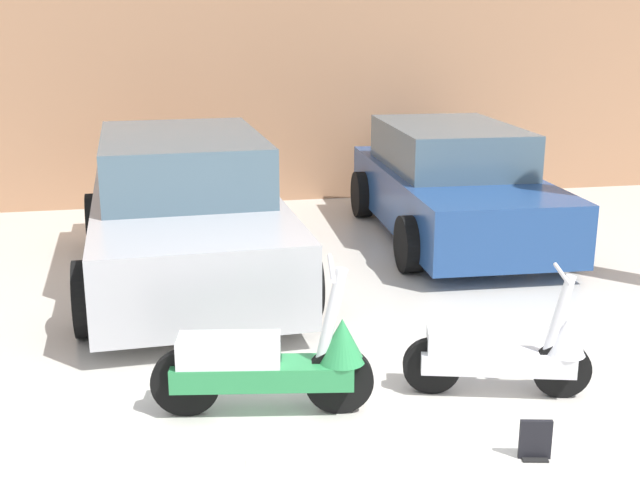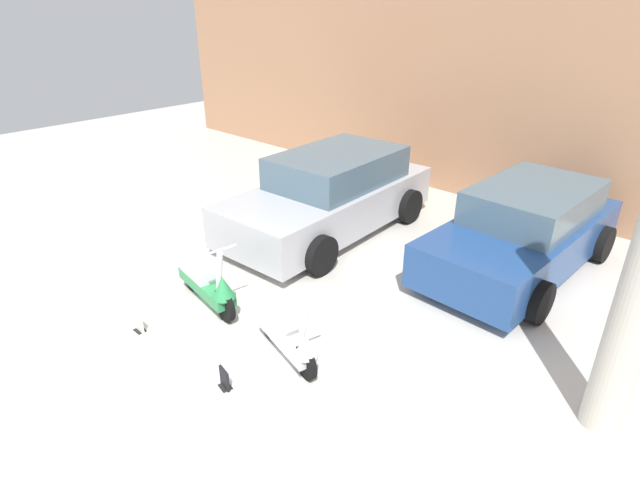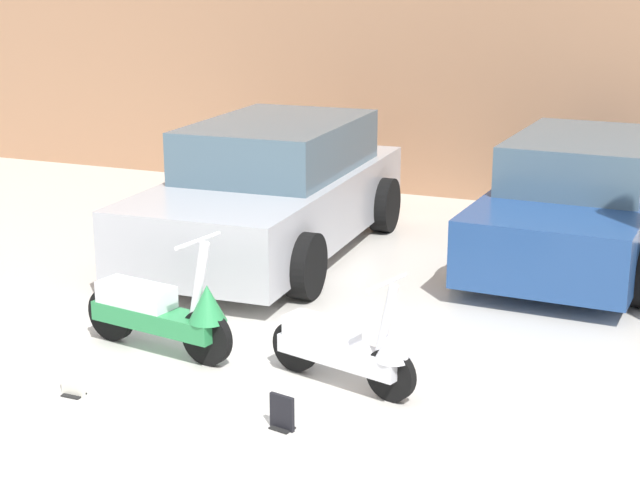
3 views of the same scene
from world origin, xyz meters
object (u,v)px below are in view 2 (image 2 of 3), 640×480
(car_rear_left, at_px, (331,195))
(placard_near_right_scooter, at_px, (225,379))
(scooter_front_left, at_px, (208,283))
(car_rear_center, at_px, (524,231))
(placard_near_left_scooter, at_px, (139,324))
(scooter_front_right, at_px, (288,336))

(car_rear_left, relative_size, placard_near_right_scooter, 17.17)
(car_rear_left, bearing_deg, scooter_front_left, 6.06)
(car_rear_left, height_order, placard_near_right_scooter, car_rear_left)
(car_rear_center, distance_m, placard_near_right_scooter, 5.27)
(scooter_front_left, xyz_separation_m, placard_near_left_scooter, (-0.19, -1.01, -0.27))
(scooter_front_left, xyz_separation_m, car_rear_center, (2.81, 4.17, 0.28))
(scooter_front_left, height_order, placard_near_right_scooter, scooter_front_left)
(placard_near_right_scooter, bearing_deg, placard_near_left_scooter, -176.48)
(scooter_front_left, distance_m, placard_near_left_scooter, 1.07)
(placard_near_right_scooter, bearing_deg, car_rear_center, 75.77)
(scooter_front_right, xyz_separation_m, placard_near_left_scooter, (-1.88, -0.97, -0.22))
(scooter_front_left, bearing_deg, car_rear_center, 65.17)
(scooter_front_left, bearing_deg, car_rear_left, 107.57)
(car_rear_center, bearing_deg, placard_near_right_scooter, -11.88)
(car_rear_center, bearing_deg, car_rear_left, -70.72)
(scooter_front_left, height_order, car_rear_left, car_rear_left)
(car_rear_center, height_order, placard_near_right_scooter, car_rear_center)
(scooter_front_right, distance_m, placard_near_right_scooter, 0.90)
(scooter_front_left, relative_size, scooter_front_right, 1.16)
(car_rear_center, distance_m, placard_near_left_scooter, 6.02)
(scooter_front_left, distance_m, car_rear_center, 5.04)
(scooter_front_left, distance_m, scooter_front_right, 1.69)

